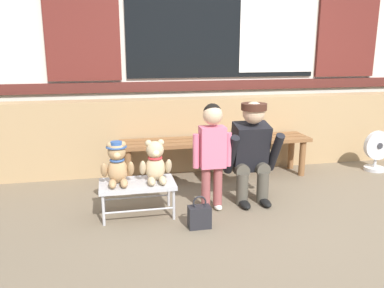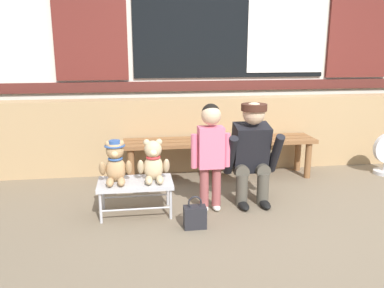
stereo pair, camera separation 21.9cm
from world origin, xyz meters
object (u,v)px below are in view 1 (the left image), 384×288
at_px(small_display_bench, 137,186).
at_px(handbag_on_ground, 199,216).
at_px(child_standing, 212,146).
at_px(floor_fan, 377,151).
at_px(wooden_bench_long, 216,145).
at_px(adult_crouching, 252,151).
at_px(teddy_bear_plain, 155,163).
at_px(teddy_bear_with_hat, 117,164).

bearing_deg(small_display_bench, handbag_on_ground, -36.52).
relative_size(child_standing, floor_fan, 2.00).
xyz_separation_m(handbag_on_ground, floor_fan, (2.37, 1.04, 0.14)).
distance_m(wooden_bench_long, adult_crouching, 0.75).
height_order(wooden_bench_long, teddy_bear_plain, teddy_bear_plain).
bearing_deg(handbag_on_ground, small_display_bench, 143.48).
height_order(teddy_bear_with_hat, handbag_on_ground, teddy_bear_with_hat).
bearing_deg(handbag_on_ground, teddy_bear_with_hat, 150.97).
relative_size(small_display_bench, handbag_on_ground, 2.35).
xyz_separation_m(teddy_bear_plain, child_standing, (0.50, -0.01, 0.13)).
distance_m(teddy_bear_with_hat, floor_fan, 3.09).
xyz_separation_m(teddy_bear_with_hat, floor_fan, (3.00, 0.70, -0.23)).
bearing_deg(child_standing, teddy_bear_with_hat, 179.31).
bearing_deg(teddy_bear_with_hat, child_standing, -0.69).
distance_m(teddy_bear_with_hat, teddy_bear_plain, 0.32).
xyz_separation_m(wooden_bench_long, handbag_on_ground, (-0.46, -1.20, -0.28)).
bearing_deg(handbag_on_ground, teddy_bear_plain, 131.50).
bearing_deg(adult_crouching, teddy_bear_plain, -171.94).
relative_size(teddy_bear_plain, handbag_on_ground, 1.34).
distance_m(teddy_bear_with_hat, child_standing, 0.83).
relative_size(teddy_bear_with_hat, floor_fan, 0.76).
bearing_deg(floor_fan, child_standing, -162.07).
bearing_deg(teddy_bear_plain, handbag_on_ground, -48.50).
distance_m(small_display_bench, teddy_bear_with_hat, 0.26).
xyz_separation_m(teddy_bear_with_hat, handbag_on_ground, (0.63, -0.35, -0.38)).
bearing_deg(floor_fan, handbag_on_ground, -156.24).
distance_m(child_standing, floor_fan, 2.32).
xyz_separation_m(child_standing, handbag_on_ground, (-0.19, -0.34, -0.50)).
relative_size(small_display_bench, child_standing, 0.67).
height_order(teddy_bear_plain, child_standing, child_standing).
relative_size(teddy_bear_with_hat, handbag_on_ground, 1.34).
distance_m(small_display_bench, child_standing, 0.73).
height_order(small_display_bench, floor_fan, floor_fan).
bearing_deg(child_standing, floor_fan, 17.93).
xyz_separation_m(small_display_bench, teddy_bear_with_hat, (-0.16, 0.00, 0.21)).
bearing_deg(wooden_bench_long, teddy_bear_with_hat, -141.94).
bearing_deg(teddy_bear_with_hat, small_display_bench, -0.77).
bearing_deg(adult_crouching, wooden_bench_long, 101.07).
bearing_deg(wooden_bench_long, handbag_on_ground, -111.07).
xyz_separation_m(wooden_bench_long, floor_fan, (1.91, -0.16, -0.13)).
bearing_deg(teddy_bear_plain, floor_fan, 14.57).
relative_size(wooden_bench_long, adult_crouching, 2.21).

